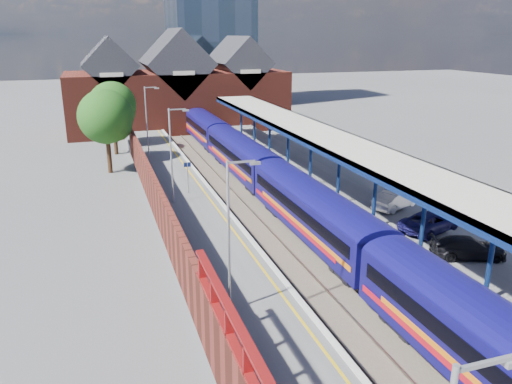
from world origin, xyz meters
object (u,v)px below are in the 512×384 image
(lamp_post_b, at_px, (232,228))
(lamp_post_c, at_px, (173,150))
(parked_car_silver, at_px, (396,199))
(platform_sign, at_px, (188,172))
(train, at_px, (271,176))
(parked_car_blue, at_px, (430,221))
(lamp_post_d, at_px, (148,117))
(parked_car_dark, at_px, (468,248))

(lamp_post_b, distance_m, lamp_post_c, 16.00)
(parked_car_silver, bearing_deg, platform_sign, 35.15)
(train, bearing_deg, parked_car_blue, -59.52)
(parked_car_silver, bearing_deg, lamp_post_c, 43.77)
(platform_sign, bearing_deg, lamp_post_d, 95.56)
(platform_sign, height_order, parked_car_blue, platform_sign)
(parked_car_blue, bearing_deg, parked_car_silver, -24.49)
(lamp_post_b, distance_m, parked_car_silver, 18.10)
(train, xyz_separation_m, parked_car_dark, (6.17, -15.41, -0.53))
(lamp_post_b, xyz_separation_m, parked_car_silver, (14.86, 9.78, -3.32))
(parked_car_silver, height_order, parked_car_blue, parked_car_silver)
(lamp_post_c, distance_m, parked_car_blue, 18.30)
(train, bearing_deg, lamp_post_d, 117.20)
(parked_car_silver, bearing_deg, lamp_post_b, 99.83)
(parked_car_dark, distance_m, parked_car_blue, 4.11)
(parked_car_silver, bearing_deg, parked_car_dark, 150.85)
(lamp_post_d, relative_size, parked_car_silver, 1.71)
(platform_sign, height_order, parked_car_silver, platform_sign)
(lamp_post_c, height_order, lamp_post_d, same)
(platform_sign, bearing_deg, parked_car_silver, -31.34)
(parked_car_silver, relative_size, parked_car_blue, 0.90)
(lamp_post_d, height_order, platform_sign, lamp_post_d)
(train, distance_m, lamp_post_d, 17.42)
(lamp_post_c, distance_m, platform_sign, 3.34)
(parked_car_blue, bearing_deg, lamp_post_b, 90.29)
(parked_car_dark, bearing_deg, parked_car_blue, 13.72)
(parked_car_blue, bearing_deg, lamp_post_c, 33.77)
(lamp_post_d, relative_size, platform_sign, 2.80)
(platform_sign, bearing_deg, lamp_post_c, -124.26)
(lamp_post_d, relative_size, parked_car_dark, 1.71)
(lamp_post_d, xyz_separation_m, parked_car_dark, (14.02, -30.69, -3.40))
(lamp_post_c, relative_size, lamp_post_d, 1.00)
(lamp_post_c, bearing_deg, lamp_post_b, -90.00)
(train, bearing_deg, parked_car_dark, -68.18)
(train, height_order, parked_car_blue, train)
(lamp_post_c, xyz_separation_m, platform_sign, (1.36, 2.00, -2.30))
(lamp_post_c, relative_size, parked_car_blue, 1.54)
(platform_sign, xyz_separation_m, parked_car_dark, (12.66, -16.69, -1.10))
(parked_car_silver, height_order, parked_car_dark, parked_car_silver)
(parked_car_silver, bearing_deg, lamp_post_d, 10.26)
(parked_car_dark, bearing_deg, platform_sign, 57.86)
(platform_sign, relative_size, parked_car_dark, 0.61)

